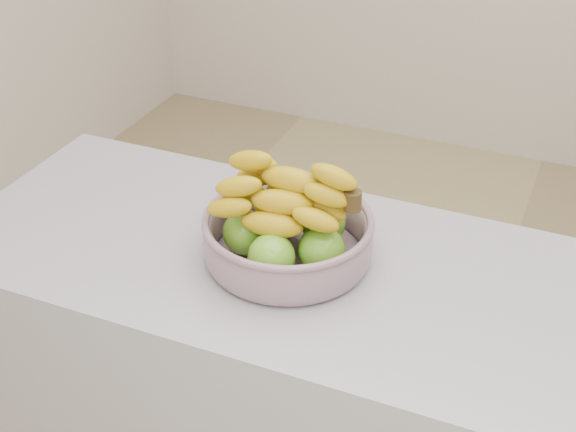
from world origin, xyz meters
TOP-DOWN VIEW (x-y plane):
  - fruit_bowl at (-0.30, -0.37)m, footprint 0.33×0.33m

SIDE VIEW (x-z plane):
  - fruit_bowl at x=-0.30m, z-range 0.86..1.07m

